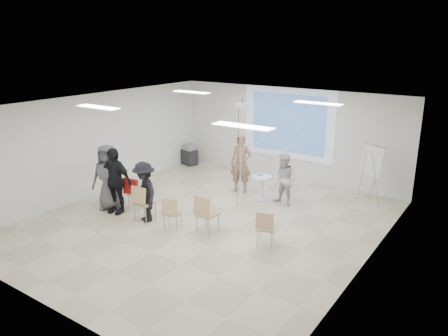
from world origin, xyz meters
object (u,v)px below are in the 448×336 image
Objects in this scene: player_right at (284,177)px; chair_left_mid at (135,192)px; chair_center at (171,211)px; laptop at (145,201)px; chair_right_inner at (205,212)px; flipchart_easel at (373,161)px; av_cart at (190,155)px; chair_right_far at (265,226)px; audience_left at (114,176)px; audience_outer at (108,173)px; chair_left_inner at (142,201)px; audience_mid at (144,188)px; pedestal_table at (262,186)px; chair_far_left at (118,190)px; player_left at (241,160)px.

chair_left_mid is (-3.15, -2.63, -0.30)m from player_right.
laptop is (-0.95, 0.07, 0.02)m from chair_center.
chair_right_inner reaches higher than chair_center.
av_cart is (-6.68, 0.24, -0.91)m from flipchart_easel.
player_right is 2.10× the size of av_cart.
player_right is 1.86× the size of chair_left_mid.
player_right is 1.94× the size of chair_right_far.
audience_outer is (-0.34, 0.07, -0.01)m from audience_left.
audience_outer is (-1.39, 0.14, 0.44)m from chair_left_inner.
audience_outer is (-1.40, 0.05, 0.12)m from audience_mid.
chair_left_inner is at bearing -112.98° from flipchart_easel.
audience_outer is at bearing 156.59° from chair_center.
pedestal_table is 4.07m from chair_far_left.
pedestal_table is 0.85× the size of chair_right_far.
player_left is 3.50m from av_cart.
player_right reaches higher than chair_far_left.
player_right reaches higher than av_cart.
pedestal_table is 0.84m from player_right.
chair_far_left is at bearing -169.69° from audience_mid.
audience_mid is at bearing -6.31° from audience_left.
player_left is 3.90m from audience_outer.
chair_right_far is 3.29m from laptop.
pedestal_table is 0.36× the size of audience_outer.
flipchart_easel reaches higher than av_cart.
chair_left_inner is 0.33m from audience_mid.
chair_left_mid is at bearing 2.92° from audience_outer.
laptop is at bearing 154.86° from chair_center.
audience_mid is at bearing 155.92° from chair_center.
chair_left_mid is at bearing 177.34° from audience_mid.
audience_outer is (-1.38, 0.03, 0.49)m from laptop.
pedestal_table is 3.47m from laptop.
chair_left_inner is 0.56× the size of flipchart_easel.
av_cart is at bearing 134.86° from chair_right_inner.
player_left is at bearing 112.25° from chair_right_far.
chair_far_left is at bearing 175.94° from chair_left_mid.
chair_far_left is 0.81× the size of chair_right_inner.
chair_left_inner is at bearing -118.41° from pedestal_table.
laptop is 0.21× the size of flipchart_easel.
player_left is at bearing 54.32° from chair_left_mid.
chair_right_far is at bearing 5.79° from chair_left_inner.
audience_outer reaches higher than audience_mid.
audience_mid is 1.41m from audience_outer.
chair_center is at bearing -21.79° from chair_left_mid.
chair_far_left is 0.62m from audience_outer.
pedestal_table is 3.51m from audience_mid.
chair_left_mid is at bearing -30.43° from laptop.
chair_right_inner is at bearing -88.62° from pedestal_table.
player_left is 2.58× the size of av_cart.
pedestal_table is 3.02m from chair_right_far.
chair_center is at bearing -8.35° from audience_left.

